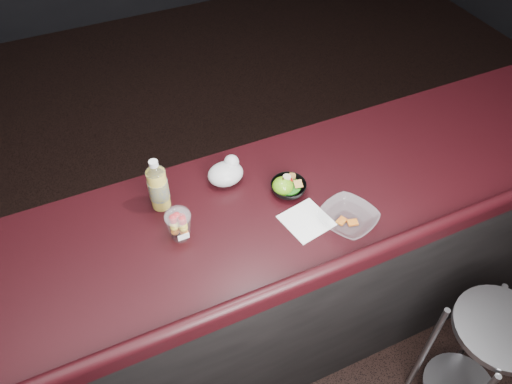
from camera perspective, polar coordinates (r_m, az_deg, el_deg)
room_shell at (r=1.11m, az=4.72°, el=14.72°), size 8.00×8.00×8.00m
counter at (r=2.26m, az=-0.93°, el=-10.93°), size 4.06×0.71×1.02m
stool_right at (r=2.28m, az=24.74°, el=-16.16°), size 0.37×0.37×0.73m
lemonade_bottle at (r=1.84m, az=-11.10°, el=0.49°), size 0.07×0.07×0.22m
fruit_cup at (r=1.75m, az=-8.82°, el=-3.58°), size 0.09×0.09×0.13m
green_apple at (r=1.89m, az=3.07°, el=0.64°), size 0.08×0.08×0.08m
plastic_bag at (r=1.94m, az=-3.41°, el=2.26°), size 0.14×0.12×0.10m
snack_bowl at (r=1.91m, az=3.69°, el=0.55°), size 0.17×0.17×0.08m
takeout_bowl at (r=1.83m, az=10.44°, el=-3.01°), size 0.26×0.26×0.05m
paper_napkin at (r=1.83m, az=5.77°, el=-3.27°), size 0.19×0.19×0.00m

